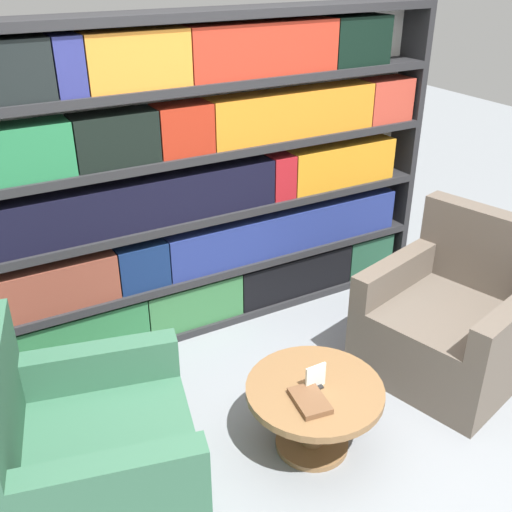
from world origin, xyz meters
TOP-DOWN VIEW (x-y plane):
  - ground_plane at (0.00, 0.00)m, footprint 14.00×14.00m
  - bookshelf at (0.03, 1.46)m, footprint 3.29×0.30m
  - armchair_left at (-1.16, 0.25)m, footprint 1.04×1.03m
  - armchair_right at (1.06, 0.25)m, footprint 1.06×1.05m
  - coffee_table at (-0.05, 0.10)m, footprint 0.69×0.69m
  - table_sign at (-0.05, 0.10)m, footprint 0.11×0.06m
  - stray_book at (-0.14, 0.01)m, footprint 0.18×0.24m

SIDE VIEW (x-z plane):
  - ground_plane at x=0.00m, z-range 0.00..0.00m
  - coffee_table at x=-0.05m, z-range 0.08..0.47m
  - armchair_left at x=-1.16m, z-range -0.16..0.79m
  - armchair_right at x=1.06m, z-range -0.16..0.79m
  - stray_book at x=-0.14m, z-range 0.39..0.42m
  - table_sign at x=-0.05m, z-range 0.38..0.51m
  - bookshelf at x=0.03m, z-range -0.02..2.00m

